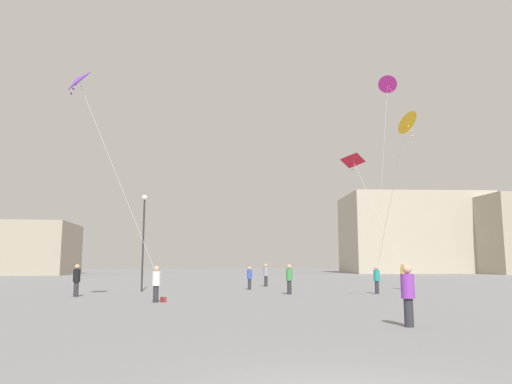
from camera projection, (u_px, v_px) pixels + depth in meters
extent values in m
cylinder|color=#2D2D33|center=(156.00, 294.00, 22.75)|extent=(0.25, 0.25, 0.77)
cylinder|color=white|center=(156.00, 279.00, 22.86)|extent=(0.37, 0.37, 0.67)
sphere|color=tan|center=(157.00, 269.00, 22.92)|extent=(0.25, 0.25, 0.25)
cylinder|color=#2D2D33|center=(266.00, 281.00, 38.13)|extent=(0.26, 0.26, 0.80)
cylinder|color=gray|center=(266.00, 272.00, 38.24)|extent=(0.38, 0.38, 0.70)
sphere|color=tan|center=(266.00, 265.00, 38.30)|extent=(0.26, 0.26, 0.26)
cylinder|color=#2D2D33|center=(76.00, 289.00, 26.54)|extent=(0.26, 0.26, 0.80)
cylinder|color=black|center=(77.00, 275.00, 26.65)|extent=(0.38, 0.38, 0.70)
sphere|color=tan|center=(77.00, 267.00, 26.72)|extent=(0.26, 0.26, 0.26)
cylinder|color=#2D2D33|center=(289.00, 287.00, 28.60)|extent=(0.26, 0.26, 0.79)
cylinder|color=#388C47|center=(289.00, 275.00, 28.71)|extent=(0.38, 0.38, 0.69)
sphere|color=tan|center=(289.00, 267.00, 28.78)|extent=(0.26, 0.26, 0.26)
cylinder|color=#2D2D33|center=(409.00, 313.00, 14.05)|extent=(0.26, 0.26, 0.81)
cylinder|color=purple|center=(408.00, 286.00, 14.16)|extent=(0.39, 0.39, 0.71)
sphere|color=tan|center=(407.00, 269.00, 14.23)|extent=(0.26, 0.26, 0.26)
cylinder|color=#2D2D33|center=(250.00, 284.00, 33.57)|extent=(0.24, 0.24, 0.72)
cylinder|color=#3351B7|center=(250.00, 275.00, 33.67)|extent=(0.34, 0.34, 0.63)
sphere|color=tan|center=(250.00, 268.00, 33.73)|extent=(0.24, 0.24, 0.24)
cylinder|color=#2D2D33|center=(404.00, 283.00, 34.09)|extent=(0.27, 0.27, 0.83)
cylinder|color=yellow|center=(403.00, 272.00, 34.20)|extent=(0.40, 0.40, 0.73)
sphere|color=tan|center=(403.00, 265.00, 34.28)|extent=(0.27, 0.27, 0.27)
cylinder|color=#2D2D33|center=(377.00, 287.00, 29.06)|extent=(0.25, 0.25, 0.75)
cylinder|color=teal|center=(377.00, 276.00, 29.16)|extent=(0.36, 0.36, 0.65)
sphere|color=tan|center=(376.00, 268.00, 29.23)|extent=(0.25, 0.25, 0.25)
pyramid|color=red|center=(353.00, 160.00, 38.52)|extent=(1.89, 1.32, 0.80)
sphere|color=red|center=(353.00, 164.00, 38.61)|extent=(0.10, 0.10, 0.10)
sphere|color=red|center=(352.00, 167.00, 38.71)|extent=(0.10, 0.10, 0.10)
sphere|color=red|center=(352.00, 169.00, 38.82)|extent=(0.10, 0.10, 0.10)
cylinder|color=silver|center=(377.00, 212.00, 36.36)|extent=(2.47, 3.32, 8.58)
cone|color=purple|center=(78.00, 79.00, 23.21)|extent=(1.63, 1.73, 1.13)
sphere|color=purple|center=(76.00, 84.00, 23.25)|extent=(0.10, 0.10, 0.10)
sphere|color=purple|center=(73.00, 89.00, 23.29)|extent=(0.10, 0.10, 0.10)
sphere|color=purple|center=(71.00, 94.00, 23.32)|extent=(0.10, 0.10, 0.10)
cylinder|color=silver|center=(117.00, 176.00, 23.05)|extent=(3.91, 0.70, 9.24)
cone|color=yellow|center=(406.00, 122.00, 22.97)|extent=(1.49, 1.46, 1.04)
sphere|color=yellow|center=(408.00, 127.00, 23.01)|extent=(0.10, 0.10, 0.10)
sphere|color=yellow|center=(410.00, 131.00, 23.06)|extent=(0.10, 0.10, 0.10)
sphere|color=yellow|center=(412.00, 136.00, 23.11)|extent=(0.10, 0.10, 0.10)
cylinder|color=silver|center=(390.00, 206.00, 26.08)|extent=(0.79, 7.32, 7.16)
cone|color=#D12899|center=(388.00, 84.00, 29.02)|extent=(1.35, 1.21, 0.95)
sphere|color=#D12899|center=(389.00, 86.00, 28.86)|extent=(0.10, 0.10, 0.10)
sphere|color=#D12899|center=(390.00, 89.00, 28.69)|extent=(0.10, 0.10, 0.10)
sphere|color=#D12899|center=(391.00, 92.00, 28.52)|extent=(0.10, 0.10, 0.10)
cylinder|color=silver|center=(382.00, 178.00, 29.11)|extent=(0.49, 1.87, 11.15)
cube|color=#B2A893|center=(413.00, 234.00, 89.88)|extent=(25.22, 16.26, 14.28)
cylinder|color=#2D2D30|center=(143.00, 245.00, 31.72)|extent=(0.12, 0.12, 5.97)
sphere|color=#EAE5C6|center=(145.00, 198.00, 32.17)|extent=(0.36, 0.36, 0.36)
cube|color=maroon|center=(163.00, 300.00, 22.84)|extent=(0.32, 0.33, 0.24)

